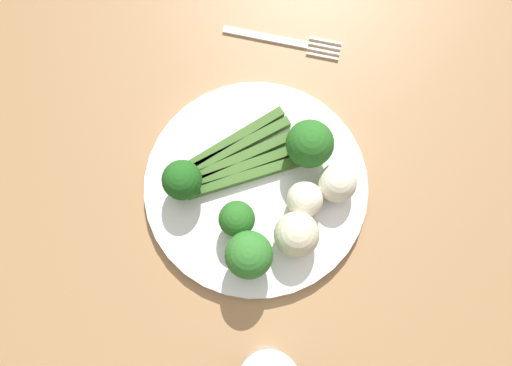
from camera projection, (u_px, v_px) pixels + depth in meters
ground_plane at (249, 236)px, 1.39m from camera, size 6.00×6.00×0.02m
dining_table at (244, 162)px, 0.77m from camera, size 1.40×1.00×0.72m
plate at (256, 186)px, 0.66m from camera, size 0.28×0.28×0.01m
asparagus_bundle at (240, 159)px, 0.66m from camera, size 0.16×0.14×0.01m
broccoli_front_left at (237, 219)px, 0.61m from camera, size 0.04×0.04×0.05m
broccoli_right at (182, 180)px, 0.62m from camera, size 0.05×0.05×0.06m
broccoli_near_center at (310, 144)px, 0.63m from camera, size 0.06×0.06×0.07m
broccoli_front at (249, 255)px, 0.59m from camera, size 0.06×0.06×0.07m
cauliflower_outer_edge at (337, 183)px, 0.63m from camera, size 0.05×0.05×0.05m
cauliflower_edge at (297, 234)px, 0.61m from camera, size 0.05×0.05×0.05m
cauliflower_back at (305, 199)px, 0.63m from camera, size 0.04×0.04×0.04m
fork at (283, 41)px, 0.72m from camera, size 0.06×0.16×0.00m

